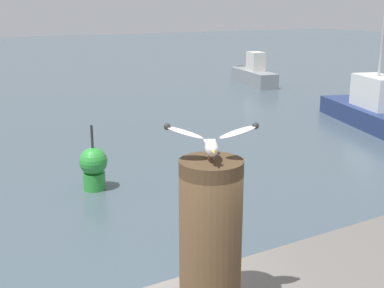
{
  "coord_description": "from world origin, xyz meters",
  "views": [
    {
      "loc": [
        -0.72,
        -3.06,
        3.56
      ],
      "look_at": [
        0.91,
        -0.23,
        2.65
      ],
      "focal_mm": 46.31,
      "sensor_mm": 36.0,
      "label": 1
    }
  ],
  "objects_px": {
    "seagull": "(212,142)",
    "channel_buoy": "(94,167)",
    "mooring_post": "(210,238)",
    "boat_grey": "(251,74)"
  },
  "relations": [
    {
      "from": "seagull",
      "to": "channel_buoy",
      "type": "distance_m",
      "value": 7.02
    },
    {
      "from": "mooring_post",
      "to": "boat_grey",
      "type": "relative_size",
      "value": 0.27
    },
    {
      "from": "mooring_post",
      "to": "channel_buoy",
      "type": "bearing_deg",
      "value": 78.28
    },
    {
      "from": "seagull",
      "to": "mooring_post",
      "type": "bearing_deg",
      "value": 62.46
    },
    {
      "from": "mooring_post",
      "to": "channel_buoy",
      "type": "relative_size",
      "value": 0.83
    },
    {
      "from": "seagull",
      "to": "channel_buoy",
      "type": "bearing_deg",
      "value": 78.27
    },
    {
      "from": "boat_grey",
      "to": "channel_buoy",
      "type": "distance_m",
      "value": 14.9
    },
    {
      "from": "mooring_post",
      "to": "seagull",
      "type": "xyz_separation_m",
      "value": [
        -0.0,
        -0.0,
        0.67
      ]
    },
    {
      "from": "seagull",
      "to": "boat_grey",
      "type": "xyz_separation_m",
      "value": [
        12.54,
        16.36,
        -2.27
      ]
    },
    {
      "from": "mooring_post",
      "to": "channel_buoy",
      "type": "xyz_separation_m",
      "value": [
        1.35,
        6.51,
        -1.57
      ]
    }
  ]
}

